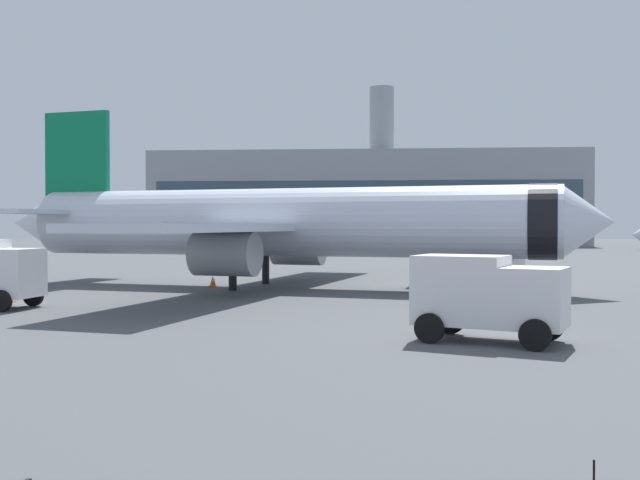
{
  "coord_description": "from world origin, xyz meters",
  "views": [
    {
      "loc": [
        -0.2,
        -2.62,
        3.5
      ],
      "look_at": [
        -2.19,
        23.25,
        3.0
      ],
      "focal_mm": 41.68,
      "sensor_mm": 36.0,
      "label": 1
    }
  ],
  "objects_px": {
    "fuel_truck": "(465,256)",
    "safety_cone_near": "(9,295)",
    "cargo_van": "(487,294)",
    "airplane_at_gate": "(279,223)",
    "safety_cone_mid": "(213,281)"
  },
  "relations": [
    {
      "from": "safety_cone_near",
      "to": "safety_cone_mid",
      "type": "distance_m",
      "value": 12.06
    },
    {
      "from": "airplane_at_gate",
      "to": "cargo_van",
      "type": "bearing_deg",
      "value": -64.88
    },
    {
      "from": "safety_cone_near",
      "to": "safety_cone_mid",
      "type": "bearing_deg",
      "value": 52.47
    },
    {
      "from": "cargo_van",
      "to": "safety_cone_near",
      "type": "bearing_deg",
      "value": 153.35
    },
    {
      "from": "fuel_truck",
      "to": "cargo_van",
      "type": "height_order",
      "value": "fuel_truck"
    },
    {
      "from": "safety_cone_mid",
      "to": "safety_cone_near",
      "type": "bearing_deg",
      "value": -127.53
    },
    {
      "from": "airplane_at_gate",
      "to": "safety_cone_mid",
      "type": "relative_size",
      "value": 59.71
    },
    {
      "from": "cargo_van",
      "to": "fuel_truck",
      "type": "bearing_deg",
      "value": 85.31
    },
    {
      "from": "cargo_van",
      "to": "safety_cone_near",
      "type": "relative_size",
      "value": 7.18
    },
    {
      "from": "safety_cone_mid",
      "to": "airplane_at_gate",
      "type": "bearing_deg",
      "value": -12.11
    },
    {
      "from": "fuel_truck",
      "to": "safety_cone_near",
      "type": "height_order",
      "value": "fuel_truck"
    },
    {
      "from": "fuel_truck",
      "to": "safety_cone_near",
      "type": "bearing_deg",
      "value": -155.92
    },
    {
      "from": "safety_cone_near",
      "to": "cargo_van",
      "type": "bearing_deg",
      "value": -26.65
    },
    {
      "from": "fuel_truck",
      "to": "cargo_van",
      "type": "relative_size",
      "value": 1.31
    },
    {
      "from": "cargo_van",
      "to": "safety_cone_near",
      "type": "xyz_separation_m",
      "value": [
        -20.14,
        10.11,
        -1.12
      ]
    }
  ]
}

